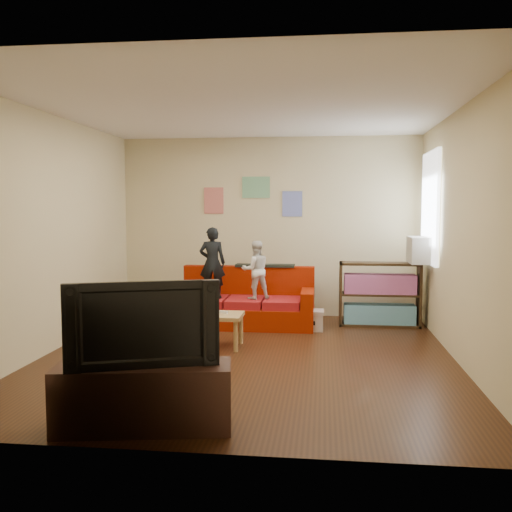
# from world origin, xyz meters

# --- Properties ---
(room_shell) EXTENTS (4.52, 5.02, 2.72)m
(room_shell) POSITION_xyz_m (0.00, 0.00, 1.35)
(room_shell) COLOR #3B1E0E
(room_shell) RESTS_ON ground
(sofa) EXTENTS (1.89, 0.87, 0.83)m
(sofa) POSITION_xyz_m (-0.24, 1.71, 0.28)
(sofa) COLOR #8B1902
(sofa) RESTS_ON ground
(child_a) EXTENTS (0.38, 0.27, 0.98)m
(child_a) POSITION_xyz_m (-0.69, 1.54, 0.89)
(child_a) COLOR black
(child_a) RESTS_ON sofa
(child_b) EXTENTS (0.47, 0.42, 0.80)m
(child_b) POSITION_xyz_m (-0.09, 1.54, 0.80)
(child_b) COLOR silver
(child_b) RESTS_ON sofa
(coffee_table) EXTENTS (0.88, 0.49, 0.40)m
(coffee_table) POSITION_xyz_m (-0.56, 0.39, 0.34)
(coffee_table) COLOR tan
(coffee_table) RESTS_ON ground
(remote) EXTENTS (0.19, 0.12, 0.02)m
(remote) POSITION_xyz_m (-0.81, 0.27, 0.41)
(remote) COLOR black
(remote) RESTS_ON coffee_table
(game_controller) EXTENTS (0.13, 0.09, 0.03)m
(game_controller) POSITION_xyz_m (-0.36, 0.44, 0.41)
(game_controller) COLOR silver
(game_controller) RESTS_ON coffee_table
(bookshelf) EXTENTS (1.11, 0.33, 0.89)m
(bookshelf) POSITION_xyz_m (1.60, 1.87, 0.40)
(bookshelf) COLOR #302111
(bookshelf) RESTS_ON ground
(window) EXTENTS (0.04, 1.08, 1.48)m
(window) POSITION_xyz_m (2.22, 1.65, 1.64)
(window) COLOR white
(window) RESTS_ON room_shell
(ac_unit) EXTENTS (0.28, 0.55, 0.35)m
(ac_unit) POSITION_xyz_m (2.10, 1.65, 1.08)
(ac_unit) COLOR #B7B2A3
(ac_unit) RESTS_ON window
(artwork_left) EXTENTS (0.30, 0.01, 0.40)m
(artwork_left) POSITION_xyz_m (-0.85, 2.48, 1.75)
(artwork_left) COLOR #D87266
(artwork_left) RESTS_ON room_shell
(artwork_center) EXTENTS (0.42, 0.01, 0.32)m
(artwork_center) POSITION_xyz_m (-0.20, 2.48, 1.95)
(artwork_center) COLOR #72B27F
(artwork_center) RESTS_ON room_shell
(artwork_right) EXTENTS (0.30, 0.01, 0.38)m
(artwork_right) POSITION_xyz_m (0.35, 2.48, 1.70)
(artwork_right) COLOR #727FCC
(artwork_right) RESTS_ON room_shell
(file_box) EXTENTS (0.39, 0.30, 0.27)m
(file_box) POSITION_xyz_m (0.64, 1.47, 0.14)
(file_box) COLOR beige
(file_box) RESTS_ON ground
(tv_stand) EXTENTS (1.35, 0.64, 0.49)m
(tv_stand) POSITION_xyz_m (-0.49, -2.13, 0.24)
(tv_stand) COLOR #3E231B
(tv_stand) RESTS_ON ground
(television) EXTENTS (1.09, 0.50, 0.63)m
(television) POSITION_xyz_m (-0.49, -2.13, 0.80)
(television) COLOR black
(television) RESTS_ON tv_stand
(tissue) EXTENTS (0.10, 0.10, 0.09)m
(tissue) POSITION_xyz_m (0.15, 1.36, 0.05)
(tissue) COLOR white
(tissue) RESTS_ON ground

